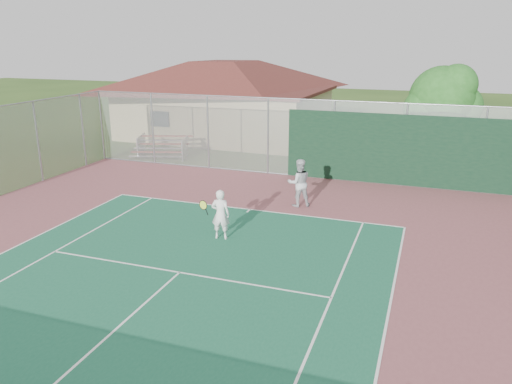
% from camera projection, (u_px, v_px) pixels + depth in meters
% --- Properties ---
extents(back_fence, '(20.08, 0.11, 3.53)m').
position_uv_depth(back_fence, '(335.00, 143.00, 21.74)').
color(back_fence, gray).
rests_on(back_fence, ground).
extents(side_fence_left, '(0.08, 9.00, 3.50)m').
position_uv_depth(side_fence_left, '(38.00, 142.00, 21.55)').
color(side_fence_left, gray).
rests_on(side_fence_left, ground).
extents(clubhouse, '(13.32, 9.15, 5.62)m').
position_uv_depth(clubhouse, '(225.00, 92.00, 31.30)').
color(clubhouse, tan).
rests_on(clubhouse, ground).
extents(bleachers, '(3.21, 2.37, 1.04)m').
position_uv_depth(bleachers, '(162.00, 146.00, 26.56)').
color(bleachers, '#AB3E27').
rests_on(bleachers, ground).
extents(tree, '(3.56, 3.37, 4.96)m').
position_uv_depth(tree, '(443.00, 101.00, 23.14)').
color(tree, '#362013').
rests_on(tree, ground).
extents(player_white_front, '(0.92, 0.60, 1.59)m').
position_uv_depth(player_white_front, '(220.00, 215.00, 15.44)').
color(player_white_front, silver).
rests_on(player_white_front, ground).
extents(player_grey_back, '(1.09, 1.01, 1.79)m').
position_uv_depth(player_grey_back, '(299.00, 183.00, 18.45)').
color(player_grey_back, '#B5B8BA').
rests_on(player_grey_back, ground).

